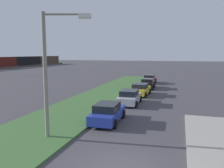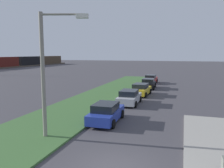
{
  "view_description": "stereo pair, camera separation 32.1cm",
  "coord_description": "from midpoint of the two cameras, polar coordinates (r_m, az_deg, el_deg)",
  "views": [
    {
      "loc": [
        -9.16,
        -2.44,
        5.14
      ],
      "look_at": [
        15.22,
        4.95,
        1.71
      ],
      "focal_mm": 36.54,
      "sensor_mm": 36.0,
      "label": 1
    },
    {
      "loc": [
        -9.07,
        -2.75,
        5.14
      ],
      "look_at": [
        15.22,
        4.95,
        1.71
      ],
      "focal_mm": 36.54,
      "sensor_mm": 36.0,
      "label": 2
    }
  ],
  "objects": [
    {
      "name": "grass_median",
      "position": [
        21.81,
        -7.89,
        -5.88
      ],
      "size": [
        60.0,
        6.0,
        0.12
      ],
      "primitive_type": "cube",
      "color": "#3D6633",
      "rests_on": "ground"
    },
    {
      "name": "parked_car_yellow",
      "position": [
        28.37,
        7.53,
        -1.38
      ],
      "size": [
        4.39,
        2.2,
        1.47
      ],
      "rotation": [
        0.0,
        0.0,
        -0.05
      ],
      "color": "gold",
      "rests_on": "ground"
    },
    {
      "name": "parked_car_black",
      "position": [
        34.05,
        9.33,
        0.1
      ],
      "size": [
        4.36,
        2.13,
        1.47
      ],
      "rotation": [
        0.0,
        0.0,
        0.03
      ],
      "color": "black",
      "rests_on": "ground"
    },
    {
      "name": "parked_car_blue",
      "position": [
        17.25,
        -0.94,
        -7.2
      ],
      "size": [
        4.35,
        2.12,
        1.47
      ],
      "rotation": [
        0.0,
        0.0,
        0.03
      ],
      "color": "#23389E",
      "rests_on": "ground"
    },
    {
      "name": "parked_car_red",
      "position": [
        40.06,
        9.9,
        1.21
      ],
      "size": [
        4.32,
        2.05,
        1.47
      ],
      "rotation": [
        0.0,
        0.0,
        -0.01
      ],
      "color": "red",
      "rests_on": "ground"
    },
    {
      "name": "streetlight",
      "position": [
        13.9,
        -14.95,
        4.3
      ],
      "size": [
        1.05,
        2.81,
        7.5
      ],
      "color": "gray",
      "rests_on": "ground"
    },
    {
      "name": "parked_car_silver",
      "position": [
        23.29,
        4.73,
        -3.31
      ],
      "size": [
        4.32,
        2.07,
        1.47
      ],
      "rotation": [
        0.0,
        0.0,
        0.01
      ],
      "color": "#B2B5BA",
      "rests_on": "ground"
    }
  ]
}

